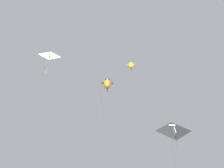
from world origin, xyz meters
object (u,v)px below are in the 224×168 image
kite_delta_upper_right (174,131)px  kite_fish_far_centre (131,65)px  kite_fish_mid_left (107,84)px  kite_delta_low_drifter (50,56)px

kite_delta_upper_right → kite_fish_far_centre: size_ratio=5.34×
kite_delta_upper_right → kite_fish_far_centre: 10.83m
kite_delta_upper_right → kite_fish_mid_left: bearing=16.6°
kite_delta_upper_right → kite_delta_low_drifter: 19.13m
kite_delta_upper_right → kite_fish_far_centre: kite_fish_far_centre is taller
kite_delta_upper_right → kite_delta_low_drifter: kite_delta_low_drifter is taller
kite_fish_mid_left → kite_delta_low_drifter: kite_delta_low_drifter is taller
kite_delta_low_drifter → kite_fish_mid_left: bearing=170.9°
kite_fish_mid_left → kite_delta_low_drifter: size_ratio=1.19×
kite_delta_low_drifter → kite_fish_far_centre: 14.06m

